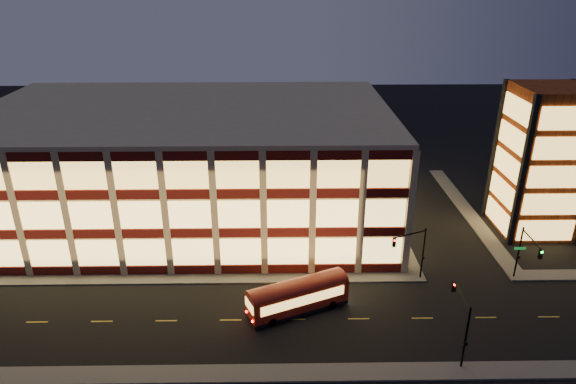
{
  "coord_description": "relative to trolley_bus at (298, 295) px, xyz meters",
  "views": [
    {
      "loc": [
        8.72,
        -45.23,
        30.13
      ],
      "look_at": [
        9.59,
        8.0,
        6.94
      ],
      "focal_mm": 32.0,
      "sensor_mm": 36.0,
      "label": 1
    }
  ],
  "objects": [
    {
      "name": "stair_tower",
      "position": [
        29.65,
        16.59,
        7.16
      ],
      "size": [
        8.6,
        8.6,
        18.0
      ],
      "color": "#8C3814",
      "rests_on": "ground"
    },
    {
      "name": "office_building",
      "position": [
        -13.22,
        21.55,
        5.42
      ],
      "size": [
        50.45,
        30.45,
        14.5
      ],
      "color": "tan",
      "rests_on": "ground"
    },
    {
      "name": "sidewalk_tower_west",
      "position": [
        23.69,
        21.64,
        -1.76
      ],
      "size": [
        2.0,
        30.0,
        0.15
      ],
      "primitive_type": "cube",
      "color": "#514F4C",
      "rests_on": "ground"
    },
    {
      "name": "traffic_signal_right",
      "position": [
        23.19,
        4.02,
        2.27
      ],
      "size": [
        1.2,
        4.37,
        6.0
      ],
      "color": "black",
      "rests_on": "ground"
    },
    {
      "name": "traffic_signal_far",
      "position": [
        11.9,
        4.88,
        2.28
      ],
      "size": [
        3.79,
        1.87,
        6.0
      ],
      "color": "black",
      "rests_on": "ground"
    },
    {
      "name": "trolley_bus",
      "position": [
        0.0,
        0.0,
        0.0
      ],
      "size": [
        9.91,
        6.2,
        3.31
      ],
      "rotation": [
        0.0,
        0.0,
        0.42
      ],
      "color": "maroon",
      "rests_on": "ground"
    },
    {
      "name": "sidewalk_office_south",
      "position": [
        -13.31,
        5.64,
        -1.76
      ],
      "size": [
        54.0,
        2.0,
        0.15
      ],
      "primitive_type": "cube",
      "color": "#514F4C",
      "rests_on": "ground"
    },
    {
      "name": "sidewalk_near",
      "position": [
        -10.31,
        -8.36,
        -1.76
      ],
      "size": [
        100.0,
        2.0,
        0.15
      ],
      "primitive_type": "cube",
      "color": "#514F4C",
      "rests_on": "ground"
    },
    {
      "name": "ground",
      "position": [
        -10.31,
        4.64,
        -1.83
      ],
      "size": [
        200.0,
        200.0,
        0.0
      ],
      "primitive_type": "plane",
      "color": "black",
      "rests_on": "ground"
    },
    {
      "name": "traffic_signal_near",
      "position": [
        13.19,
        -6.39,
        2.29
      ],
      "size": [
        0.32,
        4.45,
        6.0
      ],
      "color": "black",
      "rests_on": "ground"
    },
    {
      "name": "sidewalk_tower_south",
      "position": [
        29.69,
        5.64,
        -1.76
      ],
      "size": [
        14.0,
        2.0,
        0.15
      ],
      "primitive_type": "cube",
      "color": "#514F4C",
      "rests_on": "ground"
    },
    {
      "name": "sidewalk_office_east",
      "position": [
        12.69,
        21.64,
        -1.76
      ],
      "size": [
        2.0,
        30.0,
        0.15
      ],
      "primitive_type": "cube",
      "color": "#514F4C",
      "rests_on": "ground"
    }
  ]
}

